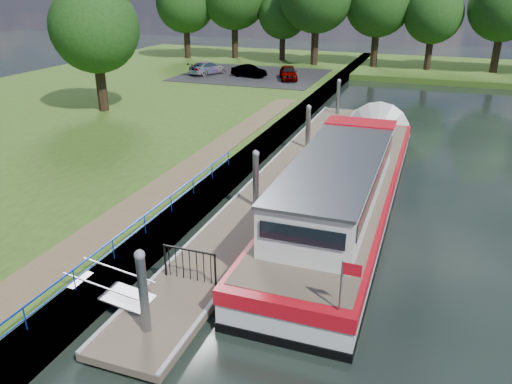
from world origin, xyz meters
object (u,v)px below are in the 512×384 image
(car_a, at_px, (288,73))
(car_c, at_px, (208,68))
(pontoon, at_px, (285,176))
(barge, at_px, (349,182))
(car_b, at_px, (249,71))

(car_a, relative_size, car_c, 0.89)
(pontoon, height_order, car_c, car_c)
(barge, xyz_separation_m, car_b, (-14.49, 25.76, 0.33))
(pontoon, relative_size, barge, 1.42)
(pontoon, xyz_separation_m, barge, (3.60, -2.06, 0.90))
(car_a, distance_m, car_c, 8.58)
(barge, distance_m, car_a, 27.68)
(barge, bearing_deg, car_b, 119.35)
(car_c, bearing_deg, pontoon, 145.39)
(car_a, bearing_deg, pontoon, -94.62)
(car_a, height_order, car_b, car_a)
(barge, height_order, car_b, barge)
(barge, bearing_deg, pontoon, 150.16)
(pontoon, relative_size, car_b, 8.54)
(barge, bearing_deg, car_a, 112.08)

